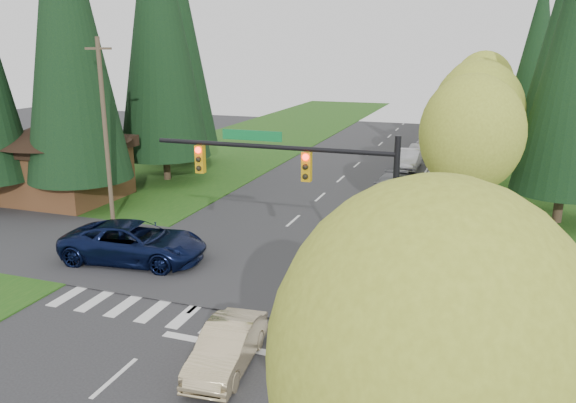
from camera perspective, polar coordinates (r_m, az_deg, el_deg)
The scene contains 31 objects.
ground at distance 18.88m, azimuth -15.36°, elevation -15.32°, with size 120.00×120.00×0.00m, color #28282B.
grass_east at distance 34.61m, azimuth 23.96°, elevation -1.78°, with size 14.00×110.00×0.06m, color #1A4C14.
grass_west at distance 41.26m, azimuth -14.74°, elevation 1.69°, with size 14.00×110.00×0.06m, color #1A4C14.
cross_street at distance 25.11m, azimuth -5.02°, elevation -6.81°, with size 120.00×8.00×0.10m, color #28282B.
sidewalk_east at distance 36.48m, azimuth 14.20°, elevation 0.00°, with size 1.80×80.00×0.13m, color gray.
curb_east at distance 36.56m, azimuth 12.88°, elevation 0.12°, with size 0.20×80.00×0.13m, color gray.
stone_wall_north at distance 44.10m, azimuth 17.43°, elevation 2.78°, with size 0.70×40.00×0.70m, color #4C4438.
traffic_signal at distance 18.96m, azimuth 2.38°, elevation 1.70°, with size 8.70×0.37×6.80m.
brown_building at distance 37.97m, azimuth -21.77°, elevation 4.73°, with size 8.40×8.40×5.40m.
utility_pole at distance 31.92m, azimuth -18.07°, elevation 6.87°, with size 1.60×0.24×10.00m.
decid_tree_0 at distance 27.41m, azimuth 18.14°, elevation 6.53°, with size 4.80×4.80×8.37m.
decid_tree_1 at distance 34.33m, azimuth 18.70°, elevation 8.48°, with size 5.20×5.20×8.80m.
decid_tree_2 at distance 41.29m, azimuth 18.64°, elevation 9.71°, with size 5.00×5.00×8.82m.
decid_tree_3 at distance 48.29m, azimuth 18.91°, elevation 10.10°, with size 5.00×5.00×8.55m.
decid_tree_4 at distance 55.24m, azimuth 19.18°, elevation 11.06°, with size 5.40×5.40×9.18m.
decid_tree_5 at distance 62.26m, azimuth 19.04°, elevation 10.99°, with size 4.80×4.80×8.30m.
decid_tree_6 at distance 69.23m, azimuth 19.23°, elevation 11.62°, with size 5.20×5.20×8.86m.
decid_tree_south at distance 8.30m, azimuth 14.32°, elevation -15.66°, with size 4.60×4.60×7.92m.
conifer_w_a at distance 35.40m, azimuth -21.57°, elevation 16.54°, with size 6.12×6.12×19.80m.
conifer_w_b at distance 40.37m, azimuth -21.01°, elevation 14.90°, with size 5.44×5.44×17.80m.
conifer_w_c at distance 41.33m, azimuth -13.04°, elevation 17.58°, with size 6.46×6.46×20.80m.
conifer_w_e at distance 47.48m, azimuth -11.13°, elevation 16.15°, with size 5.78×5.78×18.80m.
conifer_e_b at distance 47.45m, azimuth 26.71°, elevation 15.46°, with size 6.12×6.12×19.80m.
conifer_e_c at distance 61.28m, azimuth 24.05°, elevation 13.98°, with size 5.10×5.10×16.80m.
sedan_champagne at distance 17.72m, azimuth -6.24°, elevation -14.47°, with size 1.43×4.11×1.35m, color #D1BA8B.
suv_navy at distance 26.48m, azimuth -15.33°, elevation -4.03°, with size 3.01×6.52×1.81m, color black.
parked_car_a at distance 36.43m, azimuth 11.81°, elevation 1.18°, with size 1.68×4.19×1.43m, color #A7A6AB.
parked_car_b at distance 37.34m, azimuth 10.25°, elevation 1.54°, with size 1.87×4.60×1.34m, color slate.
parked_car_c at distance 46.17m, azimuth 12.20°, elevation 4.22°, with size 1.63×4.66×1.54m, color #B4B5BA.
parked_car_d at distance 50.93m, azimuth 12.82°, elevation 5.06°, with size 1.51×3.76×1.28m, color silver.
parked_car_e at distance 57.05m, azimuth 13.98°, elevation 6.09°, with size 1.83×4.50×1.31m, color #9B9CA0.
Camera 1 is at (9.70, -13.13, 9.49)m, focal length 35.00 mm.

